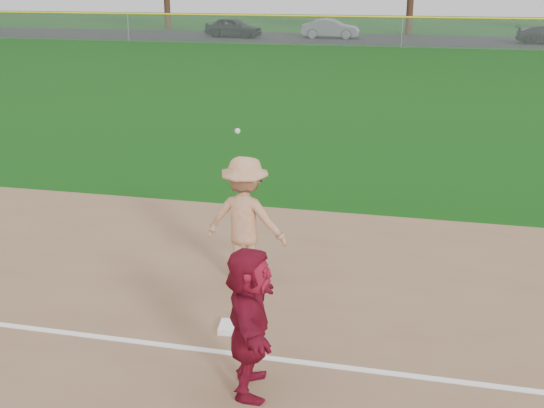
% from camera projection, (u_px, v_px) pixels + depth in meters
% --- Properties ---
extents(ground, '(160.00, 160.00, 0.00)m').
position_uv_depth(ground, '(247.00, 326.00, 9.49)').
color(ground, '#0E400C').
rests_on(ground, ground).
extents(foul_line, '(60.00, 0.10, 0.01)m').
position_uv_depth(foul_line, '(231.00, 353.00, 8.75)').
color(foul_line, white).
rests_on(foul_line, infield_dirt).
extents(parking_asphalt, '(120.00, 10.00, 0.01)m').
position_uv_depth(parking_asphalt, '(405.00, 40.00, 51.95)').
color(parking_asphalt, black).
rests_on(parking_asphalt, ground).
extents(first_base, '(0.40, 0.40, 0.08)m').
position_uv_depth(first_base, '(233.00, 327.00, 9.33)').
color(first_base, white).
rests_on(first_base, infield_dirt).
extents(base_runner, '(0.87, 1.73, 1.79)m').
position_uv_depth(base_runner, '(250.00, 321.00, 7.72)').
color(base_runner, maroon).
rests_on(base_runner, infield_dirt).
extents(car_left, '(4.79, 2.63, 1.54)m').
position_uv_depth(car_left, '(234.00, 27.00, 53.76)').
color(car_left, black).
rests_on(car_left, parking_asphalt).
extents(car_mid, '(4.47, 1.62, 1.47)m').
position_uv_depth(car_mid, '(331.00, 29.00, 52.99)').
color(car_mid, slate).
rests_on(car_mid, parking_asphalt).
extents(first_base_play, '(1.36, 1.18, 2.62)m').
position_uv_depth(first_base_play, '(245.00, 220.00, 10.57)').
color(first_base_play, '#A4A4A6').
rests_on(first_base_play, infield_dirt).
extents(outfield_fence, '(110.00, 0.12, 110.00)m').
position_uv_depth(outfield_fence, '(403.00, 18.00, 45.79)').
color(outfield_fence, '#999EA0').
rests_on(outfield_fence, ground).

